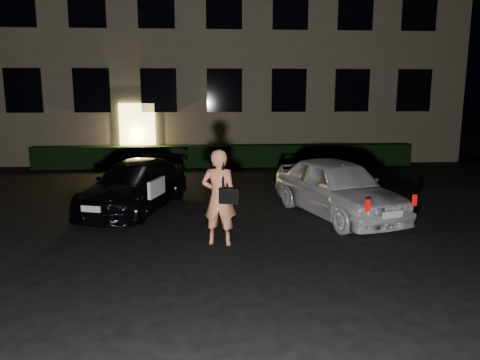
{
  "coord_description": "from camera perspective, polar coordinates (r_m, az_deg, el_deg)",
  "views": [
    {
      "loc": [
        -0.77,
        -8.05,
        3.03
      ],
      "look_at": [
        -0.03,
        2.0,
        1.08
      ],
      "focal_mm": 35.0,
      "sensor_mm": 36.0,
      "label": 1
    }
  ],
  "objects": [
    {
      "name": "building",
      "position": [
        23.24,
        -2.38,
        18.28
      ],
      "size": [
        20.0,
        8.11,
        12.0
      ],
      "color": "#706450",
      "rests_on": "ground"
    },
    {
      "name": "ground",
      "position": [
        8.63,
        1.22,
        -9.61
      ],
      "size": [
        80.0,
        80.0,
        0.0
      ],
      "primitive_type": "plane",
      "color": "black",
      "rests_on": "ground"
    },
    {
      "name": "hedge",
      "position": [
        18.74,
        -1.8,
        2.95
      ],
      "size": [
        15.0,
        0.7,
        0.85
      ],
      "primitive_type": "cube",
      "color": "black",
      "rests_on": "ground"
    },
    {
      "name": "hatch",
      "position": [
        11.57,
        11.78,
        -0.88
      ],
      "size": [
        2.83,
        4.45,
        1.41
      ],
      "rotation": [
        0.0,
        0.0,
        0.3
      ],
      "color": "silver",
      "rests_on": "ground"
    },
    {
      "name": "sedan",
      "position": [
        12.33,
        -12.66,
        -0.65
      ],
      "size": [
        2.86,
        4.52,
        1.22
      ],
      "rotation": [
        0.0,
        0.0,
        -0.3
      ],
      "color": "black",
      "rests_on": "ground"
    },
    {
      "name": "man",
      "position": [
        9.19,
        -2.55,
        -2.09
      ],
      "size": [
        0.8,
        0.62,
        1.91
      ],
      "rotation": [
        0.0,
        0.0,
        2.9
      ],
      "color": "#FF9166",
      "rests_on": "ground"
    }
  ]
}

